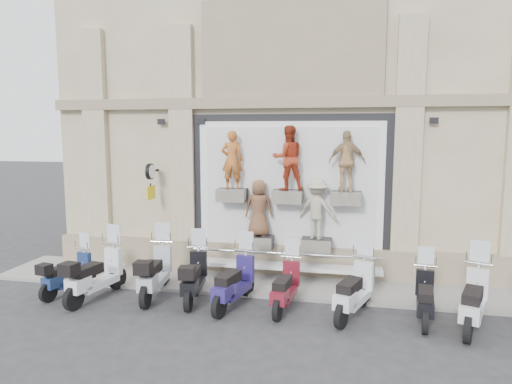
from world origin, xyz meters
TOP-DOWN VIEW (x-y plane):
  - ground at (0.00, 0.00)m, footprint 90.00×90.00m
  - sidewalk at (0.00, 2.10)m, footprint 16.00×2.20m
  - building at (0.00, 7.00)m, footprint 14.00×8.60m
  - shop_vitrine at (0.08, 2.75)m, footprint 5.60×0.91m
  - guard_rail at (0.00, 2.00)m, footprint 5.06×0.10m
  - clock_sign_bracket at (-3.90, 2.47)m, footprint 0.10×0.80m
  - scooter_a at (-5.27, 0.43)m, footprint 0.90×1.86m
  - scooter_b at (-4.38, 0.23)m, footprint 0.99×2.20m
  - scooter_c at (-3.03, 0.66)m, footprint 0.85×2.19m
  - scooter_d at (-2.01, 0.62)m, footprint 0.86×2.07m
  - scooter_e at (-0.96, 0.40)m, footprint 1.02×2.13m
  - scooter_f at (0.24, 0.47)m, footprint 0.77×1.94m
  - scooter_g at (1.78, 0.38)m, footprint 1.29×2.15m
  - scooter_h at (3.28, 0.41)m, footprint 0.78×1.91m
  - scooter_i at (4.20, 0.20)m, footprint 1.31×2.21m

SIDE VIEW (x-z plane):
  - ground at x=0.00m, z-range 0.00..0.00m
  - sidewalk at x=0.00m, z-range 0.00..0.08m
  - guard_rail at x=0.00m, z-range 0.00..0.93m
  - scooter_a at x=-5.27m, z-range 0.00..1.45m
  - scooter_h at x=3.28m, z-range 0.00..1.51m
  - scooter_f at x=0.24m, z-range 0.00..1.53m
  - scooter_d at x=-2.01m, z-range 0.00..1.63m
  - scooter_e at x=-0.96m, z-range 0.00..1.67m
  - scooter_g at x=1.78m, z-range 0.00..1.68m
  - scooter_b at x=-4.38m, z-range 0.00..1.73m
  - scooter_i at x=4.20m, z-range 0.00..1.73m
  - scooter_c at x=-3.03m, z-range 0.00..1.74m
  - shop_vitrine at x=0.08m, z-range 0.24..4.54m
  - clock_sign_bracket at x=-3.90m, z-range 2.29..3.31m
  - building at x=0.00m, z-range 0.00..12.00m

